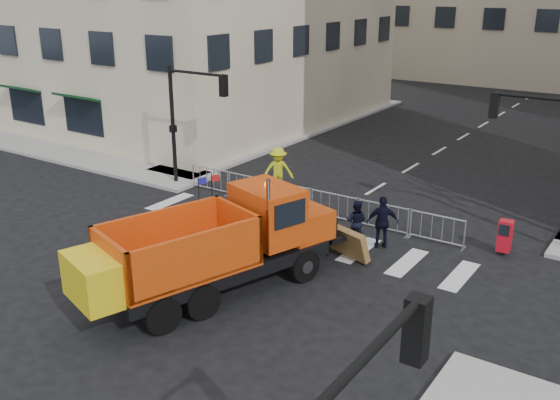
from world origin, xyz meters
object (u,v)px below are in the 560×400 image
Objects in this scene: plow_truck at (212,245)px; newspaper_box at (505,236)px; worker at (278,171)px; cop_a at (324,232)px; cop_c at (383,222)px; cop_b at (356,222)px.

plow_truck is 10.09m from newspaper_box.
worker is 1.85× the size of newspaper_box.
cop_a is 0.88× the size of cop_c.
cop_c is at bearing -59.69° from worker.
cop_c is (2.66, 5.99, -0.66)m from plow_truck.
cop_b is 0.78× the size of worker.
plow_truck reaches higher than cop_b.
cop_c is 4.14m from newspaper_box.
plow_truck is 9.18m from worker.
newspaper_box is (4.70, 1.88, -0.10)m from cop_b.
cop_b is 5.79m from worker.
cop_c is at bearing 176.30° from cop_b.
newspaper_box is at bearing -169.13° from cop_b.
cop_b is at bearing 1.67° from plow_truck.
cop_c is (1.38, 1.65, 0.12)m from cop_a.
plow_truck reaches higher than newspaper_box.
plow_truck is at bearing 67.79° from cop_a.
worker is at bearing 171.43° from newspaper_box.
worker is at bearing -53.63° from cop_c.
plow_truck is 5.08× the size of cop_c.
newspaper_box is at bearing -41.73° from worker.
cop_c reaches higher than cop_a.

